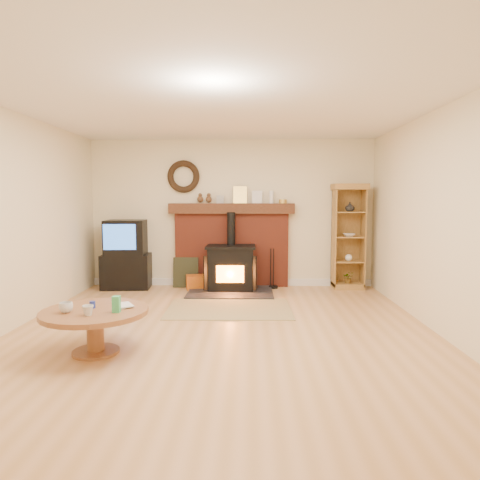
{
  "coord_description": "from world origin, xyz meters",
  "views": [
    {
      "loc": [
        0.32,
        -4.88,
        1.56
      ],
      "look_at": [
        0.19,
        1.0,
        0.99
      ],
      "focal_mm": 32.0,
      "sensor_mm": 36.0,
      "label": 1
    }
  ],
  "objects_px": {
    "tv_unit": "(126,256)",
    "coffee_table": "(95,318)",
    "wood_stove": "(231,269)",
    "curio_cabinet": "(348,236)"
  },
  "relations": [
    {
      "from": "tv_unit",
      "to": "coffee_table",
      "type": "relative_size",
      "value": 1.12
    },
    {
      "from": "tv_unit",
      "to": "wood_stove",
      "type": "bearing_deg",
      "value": -5.97
    },
    {
      "from": "curio_cabinet",
      "to": "coffee_table",
      "type": "height_order",
      "value": "curio_cabinet"
    },
    {
      "from": "wood_stove",
      "to": "curio_cabinet",
      "type": "relative_size",
      "value": 0.77
    },
    {
      "from": "wood_stove",
      "to": "curio_cabinet",
      "type": "bearing_deg",
      "value": 7.76
    },
    {
      "from": "wood_stove",
      "to": "coffee_table",
      "type": "distance_m",
      "value": 3.24
    },
    {
      "from": "tv_unit",
      "to": "coffee_table",
      "type": "distance_m",
      "value": 3.25
    },
    {
      "from": "wood_stove",
      "to": "coffee_table",
      "type": "bearing_deg",
      "value": -112.46
    },
    {
      "from": "curio_cabinet",
      "to": "coffee_table",
      "type": "relative_size",
      "value": 1.71
    },
    {
      "from": "wood_stove",
      "to": "tv_unit",
      "type": "height_order",
      "value": "wood_stove"
    }
  ]
}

